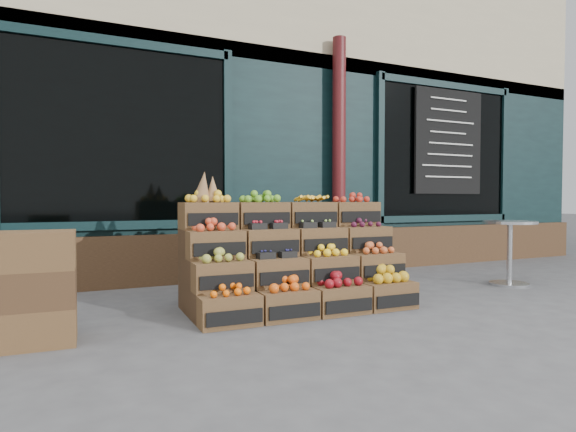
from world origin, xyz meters
name	(u,v)px	position (x,y,z in m)	size (l,w,h in m)	color
ground	(342,315)	(0.00, 0.00, 0.00)	(60.00, 60.00, 0.00)	#4D4D50
shop_facade	(195,124)	(0.00, 5.11, 2.40)	(12.00, 6.24, 4.80)	black
crate_display	(293,265)	(-0.24, 0.49, 0.39)	(2.06, 1.04, 1.27)	brown
spare_crates	(34,289)	(-2.40, 0.14, 0.40)	(0.55, 0.39, 0.79)	brown
bistro_table	(510,245)	(2.55, 0.41, 0.47)	(0.60, 0.60, 0.76)	silver
shopkeeper	(102,195)	(-1.78, 2.62, 1.07)	(0.78, 0.51, 2.14)	#195923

